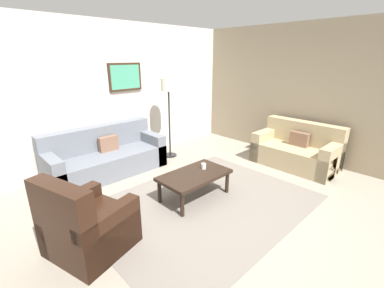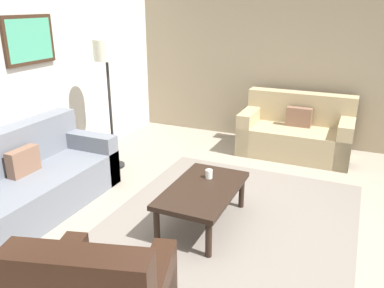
% 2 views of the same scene
% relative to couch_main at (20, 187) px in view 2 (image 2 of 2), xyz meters
% --- Properties ---
extents(ground_plane, '(8.00, 8.00, 0.00)m').
position_rel_couch_main_xyz_m(ground_plane, '(0.53, -2.11, -0.30)').
color(ground_plane, gray).
extents(rear_partition, '(6.00, 0.12, 2.80)m').
position_rel_couch_main_xyz_m(rear_partition, '(0.53, 0.49, 1.10)').
color(rear_partition, silver).
rests_on(rear_partition, ground_plane).
extents(stone_feature_panel, '(0.12, 5.20, 2.80)m').
position_rel_couch_main_xyz_m(stone_feature_panel, '(3.53, -2.11, 1.10)').
color(stone_feature_panel, gray).
rests_on(stone_feature_panel, ground_plane).
extents(area_rug, '(3.22, 2.45, 0.01)m').
position_rel_couch_main_xyz_m(area_rug, '(0.53, -2.11, -0.29)').
color(area_rug, slate).
rests_on(area_rug, ground_plane).
extents(couch_main, '(2.14, 0.87, 0.88)m').
position_rel_couch_main_xyz_m(couch_main, '(0.00, 0.00, 0.00)').
color(couch_main, slate).
rests_on(couch_main, ground_plane).
extents(couch_loveseat, '(0.84, 1.57, 0.88)m').
position_rel_couch_main_xyz_m(couch_loveseat, '(3.00, -2.37, 0.00)').
color(couch_loveseat, tan).
rests_on(couch_loveseat, ground_plane).
extents(coffee_table, '(1.10, 0.64, 0.41)m').
position_rel_couch_main_xyz_m(coffee_table, '(0.57, -1.86, 0.06)').
color(coffee_table, black).
rests_on(coffee_table, ground_plane).
extents(cup, '(0.07, 0.07, 0.09)m').
position_rel_couch_main_xyz_m(cup, '(0.80, -1.84, 0.16)').
color(cup, white).
rests_on(cup, coffee_table).
extents(lamp_standing, '(0.32, 0.32, 1.71)m').
position_rel_couch_main_xyz_m(lamp_standing, '(1.45, -0.18, 1.11)').
color(lamp_standing, black).
rests_on(lamp_standing, ground_plane).
extents(framed_artwork, '(0.72, 0.04, 0.55)m').
position_rel_couch_main_xyz_m(framed_artwork, '(0.79, 0.40, 1.43)').
color(framed_artwork, '#382316').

